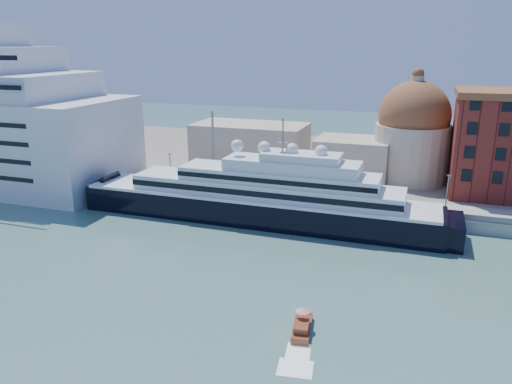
% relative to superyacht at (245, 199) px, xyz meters
% --- Properties ---
extents(ground, '(400.00, 400.00, 0.00)m').
position_rel_superyacht_xyz_m(ground, '(8.78, -23.00, -4.28)').
color(ground, '#3B6660').
rests_on(ground, ground).
extents(quay, '(180.00, 10.00, 2.50)m').
position_rel_superyacht_xyz_m(quay, '(8.78, 11.00, -3.03)').
color(quay, gray).
rests_on(quay, ground).
extents(land, '(260.00, 72.00, 2.00)m').
position_rel_superyacht_xyz_m(land, '(8.78, 52.00, -3.28)').
color(land, slate).
rests_on(land, ground).
extents(quay_fence, '(180.00, 0.10, 1.20)m').
position_rel_superyacht_xyz_m(quay_fence, '(8.78, 6.50, -1.18)').
color(quay_fence, slate).
rests_on(quay_fence, quay).
extents(superyacht, '(83.01, 11.51, 24.81)m').
position_rel_superyacht_xyz_m(superyacht, '(0.00, 0.00, 0.00)').
color(superyacht, black).
rests_on(superyacht, ground).
extents(service_barge, '(11.62, 6.70, 2.48)m').
position_rel_superyacht_xyz_m(service_barge, '(-48.84, -2.93, -3.57)').
color(service_barge, white).
rests_on(service_barge, ground).
extents(water_taxi, '(3.10, 6.80, 3.11)m').
position_rel_superyacht_xyz_m(water_taxi, '(21.44, -37.24, -3.53)').
color(water_taxi, maroon).
rests_on(water_taxi, ground).
extents(church, '(66.00, 18.00, 25.50)m').
position_rel_superyacht_xyz_m(church, '(15.17, 34.72, 6.63)').
color(church, beige).
rests_on(church, land).
extents(lamp_posts, '(120.80, 2.40, 18.00)m').
position_rel_superyacht_xyz_m(lamp_posts, '(-3.89, 9.27, 5.56)').
color(lamp_posts, slate).
rests_on(lamp_posts, quay).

